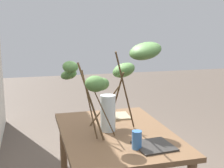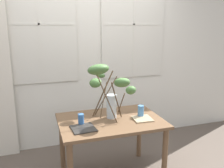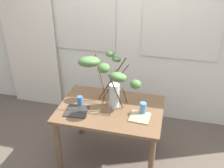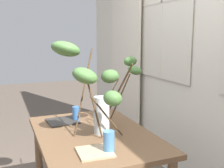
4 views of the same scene
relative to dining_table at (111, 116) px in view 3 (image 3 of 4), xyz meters
The scene contains 9 objects.
ground 0.63m from the dining_table, ahead, with size 14.00×14.00×0.00m, color brown.
back_wall_with_windows 1.41m from the dining_table, 90.00° to the left, with size 5.69×0.14×3.09m.
curtain_sheer_side 1.87m from the dining_table, 147.59° to the left, with size 0.83×0.03×2.52m, color silver.
dining_table is the anchor object (origin of this frame).
vase_with_branches 0.50m from the dining_table, 146.43° to the left, with size 0.67×0.73×0.71m.
drinking_glass_blue_left 0.39m from the dining_table, behind, with size 0.06×0.06×0.12m, color #386BAD.
drinking_glass_blue_right 0.41m from the dining_table, ahead, with size 0.07×0.07×0.14m, color #4C84BC.
plate_square_left 0.40m from the dining_table, 155.42° to the right, with size 0.24×0.24×0.01m, color #2D2B28.
plate_square_right 0.38m from the dining_table, 17.04° to the right, with size 0.21×0.21×0.01m, color tan.
Camera 3 is at (0.59, -2.34, 2.38)m, focal length 41.28 mm.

